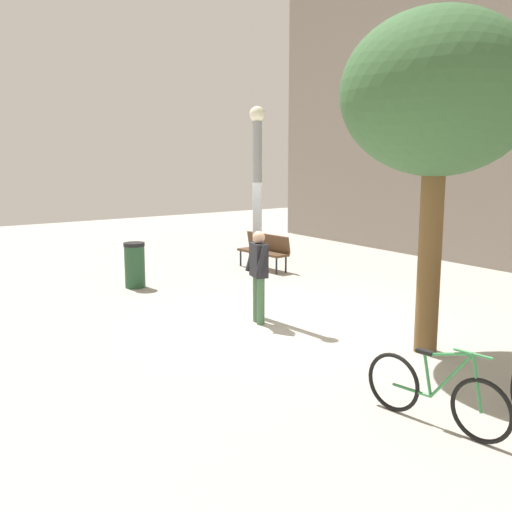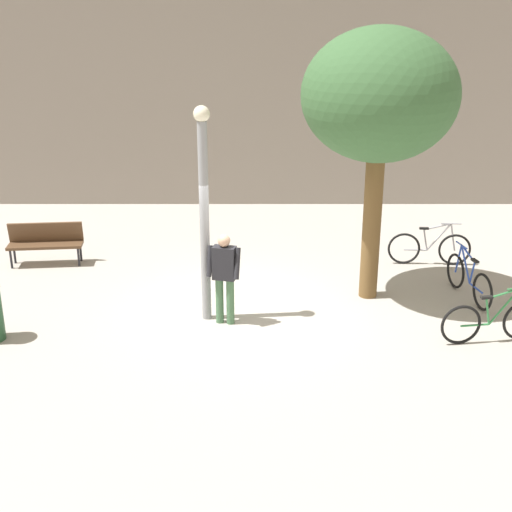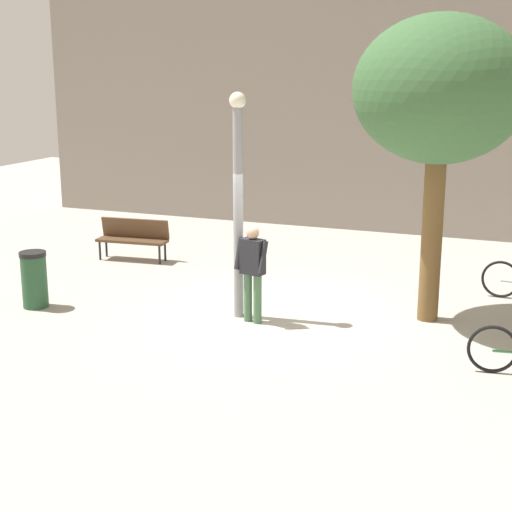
# 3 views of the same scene
# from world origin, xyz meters

# --- Properties ---
(ground_plane) EXTENTS (36.00, 36.00, 0.00)m
(ground_plane) POSITION_xyz_m (0.00, 0.00, 0.00)
(ground_plane) COLOR #A8A399
(lamppost) EXTENTS (0.28, 0.28, 3.84)m
(lamppost) POSITION_xyz_m (-0.76, -0.40, 2.13)
(lamppost) COLOR gray
(lamppost) RESTS_ON ground_plane
(person_by_lamppost) EXTENTS (0.63, 0.39, 1.67)m
(person_by_lamppost) POSITION_xyz_m (-0.42, -0.61, 0.97)
(person_by_lamppost) COLOR #47704C
(person_by_lamppost) RESTS_ON ground_plane
(park_bench) EXTENTS (1.64, 0.62, 0.92)m
(park_bench) POSITION_xyz_m (-4.49, 2.43, 0.55)
(park_bench) COLOR #513823
(park_bench) RESTS_ON ground_plane
(plaza_tree) EXTENTS (2.82, 2.82, 5.08)m
(plaza_tree) POSITION_xyz_m (2.34, 0.62, 3.84)
(plaza_tree) COLOR brown
(plaza_tree) RESTS_ON ground_plane
(bicycle_green) EXTENTS (1.80, 0.32, 0.97)m
(bicycle_green) POSITION_xyz_m (4.12, -1.35, 0.38)
(bicycle_green) COLOR black
(bicycle_green) RESTS_ON ground_plane
(trash_bin) EXTENTS (0.48, 0.48, 1.03)m
(trash_bin) POSITION_xyz_m (-4.38, -1.26, 0.52)
(trash_bin) COLOR #234C2D
(trash_bin) RESTS_ON ground_plane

